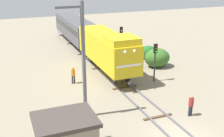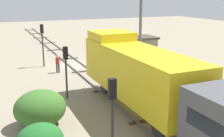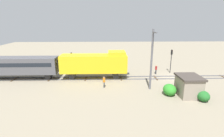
{
  "view_description": "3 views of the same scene",
  "coord_description": "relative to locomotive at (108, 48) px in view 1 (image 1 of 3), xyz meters",
  "views": [
    {
      "loc": [
        -10.21,
        -13.03,
        10.51
      ],
      "look_at": [
        -0.92,
        10.04,
        1.75
      ],
      "focal_mm": 45.0,
      "sensor_mm": 36.0,
      "label": 1
    },
    {
      "loc": [
        8.16,
        28.55,
        7.34
      ],
      "look_at": [
        0.4,
        10.88,
        2.25
      ],
      "focal_mm": 45.0,
      "sensor_mm": 36.0,
      "label": 2
    },
    {
      "loc": [
        -28.77,
        11.5,
        9.67
      ],
      "look_at": [
        -1.12,
        10.71,
        2.09
      ],
      "focal_mm": 28.0,
      "sensor_mm": 36.0,
      "label": 3
    }
  ],
  "objects": [
    {
      "name": "traffic_signal_mid",
      "position": [
        3.4,
        -4.01,
        -0.1
      ],
      "size": [
        0.32,
        0.34,
        3.83
      ],
      "color": "#262628",
      "rests_on": "ground"
    },
    {
      "name": "traffic_signal_far",
      "position": [
        3.6,
        4.63,
        -0.04
      ],
      "size": [
        0.32,
        0.34,
        3.92
      ],
      "color": "#262628",
      "rests_on": "ground"
    },
    {
      "name": "bush_far",
      "position": [
        6.52,
        2.95,
        -1.96
      ],
      "size": [
        2.23,
        1.82,
        1.62
      ],
      "primitive_type": "ellipsoid",
      "color": "#205E26",
      "rests_on": "ground"
    },
    {
      "name": "bush_back",
      "position": [
        5.93,
        -0.24,
        -1.7
      ],
      "size": [
        2.96,
        2.42,
        2.15
      ],
      "primitive_type": "ellipsoid",
      "color": "#376426",
      "rests_on": "ground"
    },
    {
      "name": "worker_near_track",
      "position": [
        2.4,
        -11.19,
        -1.78
      ],
      "size": [
        0.38,
        0.38,
        1.7
      ],
      "rotation": [
        0.0,
        0.0,
        2.78
      ],
      "color": "#262B38",
      "rests_on": "ground"
    },
    {
      "name": "locomotive",
      "position": [
        0.0,
        0.0,
        0.0
      ],
      "size": [
        2.9,
        11.6,
        4.6
      ],
      "color": "gold",
      "rests_on": "railway_track"
    },
    {
      "name": "worker_by_signal",
      "position": [
        -4.2,
        -1.57,
        -1.78
      ],
      "size": [
        0.38,
        0.38,
        1.7
      ],
      "rotation": [
        0.0,
        0.0,
        6.08
      ],
      "color": "#262B38",
      "rests_on": "ground"
    },
    {
      "name": "passenger_car_leading",
      "position": [
        0.0,
        13.34,
        -0.25
      ],
      "size": [
        2.84,
        14.0,
        3.66
      ],
      "color": "#4C4C51",
      "rests_on": "railway_track"
    },
    {
      "name": "catenary_mast",
      "position": [
        -5.06,
        -8.29,
        1.79
      ],
      "size": [
        1.94,
        0.28,
        8.62
      ],
      "color": "#595960",
      "rests_on": "ground"
    },
    {
      "name": "bush_mid",
      "position": [
        -7.23,
        -10.4,
        -2.02
      ],
      "size": [
        2.08,
        1.7,
        1.51
      ],
      "primitive_type": "ellipsoid",
      "color": "#2B8426",
      "rests_on": "ground"
    }
  ]
}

